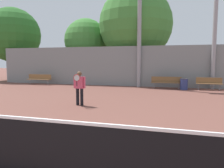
{
  "coord_description": "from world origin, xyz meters",
  "views": [
    {
      "loc": [
        1.68,
        -3.14,
        2.0
      ],
      "look_at": [
        -1.19,
        7.08,
        0.89
      ],
      "focal_mm": 35.0,
      "sensor_mm": 36.0,
      "label": 1
    }
  ],
  "objects": [
    {
      "name": "tree_green_broad",
      "position": [
        -1.78,
        17.22,
        5.38
      ],
      "size": [
        6.72,
        6.72,
        8.74
      ],
      "color": "brown",
      "rests_on": "ground_plane"
    },
    {
      "name": "tree_green_tall",
      "position": [
        -14.62,
        16.48,
        4.71
      ],
      "size": [
        5.65,
        5.65,
        7.55
      ],
      "color": "brown",
      "rests_on": "ground_plane"
    },
    {
      "name": "bench_courtside_near",
      "position": [
        4.1,
        13.13,
        0.54
      ],
      "size": [
        1.69,
        0.4,
        0.87
      ],
      "color": "brown",
      "rests_on": "ground_plane"
    },
    {
      "name": "tennis_player",
      "position": [
        -2.37,
        5.87,
        0.88
      ],
      "size": [
        0.57,
        0.4,
        1.55
      ],
      "rotation": [
        0.0,
        0.0,
        0.0
      ],
      "color": "black",
      "rests_on": "ground_plane"
    },
    {
      "name": "back_fence",
      "position": [
        0.0,
        14.05,
        1.59
      ],
      "size": [
        26.96,
        0.06,
        3.19
      ],
      "color": "gray",
      "rests_on": "ground_plane"
    },
    {
      "name": "trash_bin",
      "position": [
        2.43,
        12.89,
        0.4
      ],
      "size": [
        0.55,
        0.55,
        0.8
      ],
      "color": "navy",
      "rests_on": "ground_plane"
    },
    {
      "name": "light_pole_far_right",
      "position": [
        -0.91,
        13.89,
        5.56
      ],
      "size": [
        0.9,
        0.6,
        10.06
      ],
      "color": "#939399",
      "rests_on": "ground_plane"
    },
    {
      "name": "light_pole_near_left",
      "position": [
        4.42,
        13.82,
        6.15
      ],
      "size": [
        0.9,
        0.6,
        10.98
      ],
      "color": "#939399",
      "rests_on": "ground_plane"
    },
    {
      "name": "bench_courtside_far",
      "position": [
        1.23,
        13.13,
        0.55
      ],
      "size": [
        2.17,
        0.4,
        0.87
      ],
      "color": "brown",
      "rests_on": "ground_plane"
    },
    {
      "name": "bench_adjacent_court",
      "position": [
        -9.36,
        13.13,
        0.55
      ],
      "size": [
        2.18,
        0.4,
        0.87
      ],
      "color": "brown",
      "rests_on": "ground_plane"
    },
    {
      "name": "tennis_net",
      "position": [
        0.0,
        0.0,
        0.53
      ],
      "size": [
        10.27,
        0.09,
        1.04
      ],
      "color": "#195128",
      "rests_on": "ground_plane"
    },
    {
      "name": "tree_dark_dense",
      "position": [
        -6.85,
        17.6,
        4.06
      ],
      "size": [
        4.31,
        4.31,
        6.24
      ],
      "color": "brown",
      "rests_on": "ground_plane"
    }
  ]
}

